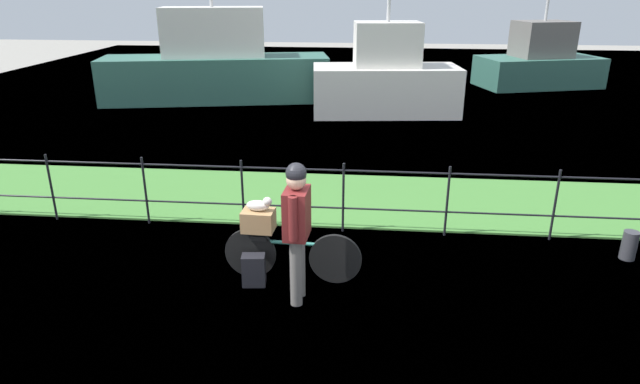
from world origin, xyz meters
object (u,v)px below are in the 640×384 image
at_px(mooring_bollard, 629,245).
at_px(moored_boat_mid, 539,63).
at_px(wooden_crate, 258,220).
at_px(bicycle_main, 291,254).
at_px(moored_boat_far, 216,67).
at_px(terrier_dog, 260,205).
at_px(moored_boat_near, 386,81).
at_px(backpack_on_paving, 254,270).
at_px(cyclist_person, 297,221).

height_order(mooring_bollard, moored_boat_mid, moored_boat_mid).
bearing_deg(moored_boat_mid, wooden_crate, -116.51).
bearing_deg(bicycle_main, moored_boat_mid, 64.78).
xyz_separation_m(bicycle_main, moored_boat_mid, (6.80, 14.44, 0.48)).
height_order(bicycle_main, moored_boat_far, moored_boat_far).
xyz_separation_m(wooden_crate, terrier_dog, (0.02, -0.00, 0.21)).
xyz_separation_m(wooden_crate, moored_boat_mid, (7.19, 14.42, 0.04)).
relative_size(terrier_dog, moored_boat_near, 0.08).
xyz_separation_m(terrier_dog, moored_boat_near, (1.66, 9.44, -0.05)).
height_order(wooden_crate, terrier_dog, terrier_dog).
relative_size(bicycle_main, backpack_on_paving, 4.29).
bearing_deg(moored_boat_mid, mooring_bollard, -99.99).
distance_m(cyclist_person, mooring_bollard, 4.58).
height_order(bicycle_main, mooring_bollard, bicycle_main).
bearing_deg(moored_boat_far, backpack_on_paving, -72.33).
distance_m(terrier_dog, mooring_bollard, 4.95).
bearing_deg(moored_boat_near, bicycle_main, -97.75).
bearing_deg(bicycle_main, cyclist_person, -72.10).
bearing_deg(bicycle_main, backpack_on_paving, -157.71).
xyz_separation_m(mooring_bollard, moored_boat_mid, (2.37, 13.46, 0.62)).
bearing_deg(moored_boat_near, moored_boat_mid, 42.08).
distance_m(wooden_crate, moored_boat_mid, 16.11).
xyz_separation_m(bicycle_main, wooden_crate, (-0.39, 0.02, 0.43)).
bearing_deg(moored_boat_mid, cyclist_person, -114.06).
bearing_deg(terrier_dog, moored_boat_near, 80.06).
relative_size(bicycle_main, wooden_crate, 4.46).
xyz_separation_m(moored_boat_near, moored_boat_far, (-5.23, 1.38, 0.09)).
bearing_deg(moored_boat_near, moored_boat_far, 165.17).
height_order(cyclist_person, moored_boat_far, moored_boat_far).
distance_m(backpack_on_paving, moored_boat_near, 9.82).
relative_size(bicycle_main, mooring_bollard, 4.32).
bearing_deg(moored_boat_near, cyclist_person, -96.55).
distance_m(wooden_crate, moored_boat_near, 9.59).
distance_m(mooring_bollard, moored_boat_near, 9.08).
xyz_separation_m(terrier_dog, backpack_on_paving, (-0.07, -0.20, -0.79)).
relative_size(wooden_crate, moored_boat_near, 0.09).
distance_m(wooden_crate, backpack_on_paving, 0.61).
relative_size(terrier_dog, moored_boat_far, 0.04).
height_order(backpack_on_paving, moored_boat_near, moored_boat_near).
bearing_deg(cyclist_person, bicycle_main, 107.90).
bearing_deg(moored_boat_far, moored_boat_near, -14.83).
bearing_deg(moored_boat_near, backpack_on_paving, -100.12).
height_order(moored_boat_near, moored_boat_far, moored_boat_far).
relative_size(wooden_crate, backpack_on_paving, 0.96).
relative_size(cyclist_person, moored_boat_far, 0.24).
bearing_deg(cyclist_person, moored_boat_near, 83.45).
xyz_separation_m(terrier_dog, cyclist_person, (0.52, -0.48, 0.02)).
bearing_deg(moored_boat_far, cyclist_person, -70.10).
bearing_deg(wooden_crate, bicycle_main, -2.79).
height_order(moored_boat_near, moored_boat_mid, moored_boat_near).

